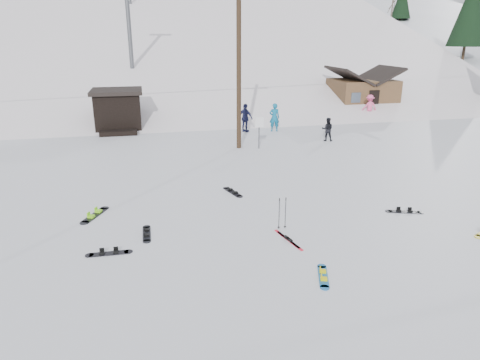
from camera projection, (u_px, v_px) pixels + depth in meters
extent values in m
plane|color=silver|center=(279.00, 277.00, 11.62)|extent=(200.00, 200.00, 0.00)
cube|color=white|center=(169.00, 159.00, 66.29)|extent=(60.00, 85.24, 65.97)
cube|color=silver|center=(407.00, 148.00, 69.26)|extent=(45.66, 93.98, 54.59)
cylinder|color=#3A2819|center=(239.00, 68.00, 23.53)|extent=(0.26, 0.26, 9.00)
cylinder|color=#595B60|center=(259.00, 133.00, 24.54)|extent=(0.07, 0.07, 1.80)
cube|color=white|center=(259.00, 122.00, 24.30)|extent=(0.50, 0.04, 0.60)
cube|color=black|center=(118.00, 111.00, 29.58)|extent=(3.00, 3.00, 2.50)
cube|color=black|center=(117.00, 91.00, 29.14)|extent=(3.40, 3.40, 0.25)
cube|color=black|center=(119.00, 132.00, 28.27)|extent=(2.40, 1.20, 0.30)
cylinder|color=#595B60|center=(129.00, 23.00, 36.18)|extent=(0.36, 0.36, 8.00)
cube|color=brown|center=(362.00, 96.00, 36.49)|extent=(5.00, 4.00, 2.70)
cube|color=black|center=(349.00, 76.00, 35.66)|extent=(2.69, 4.40, 1.43)
cube|color=black|center=(378.00, 75.00, 36.22)|extent=(2.69, 4.40, 1.43)
cube|color=black|center=(374.00, 102.00, 34.70)|extent=(0.90, 0.06, 1.90)
cube|color=#1B6CB2|center=(323.00, 276.00, 11.60)|extent=(0.59, 1.11, 0.02)
cylinder|color=#1B6CB2|center=(322.00, 266.00, 12.11)|extent=(0.25, 0.25, 0.02)
cylinder|color=#1B6CB2|center=(325.00, 288.00, 11.09)|extent=(0.25, 0.25, 0.02)
cube|color=yellow|center=(323.00, 271.00, 11.77)|extent=(0.21, 0.19, 0.07)
cube|color=yellow|center=(324.00, 279.00, 11.40)|extent=(0.21, 0.19, 0.07)
cube|color=red|center=(290.00, 241.00, 13.62)|extent=(0.42, 1.45, 0.02)
cube|color=black|center=(290.00, 240.00, 13.61)|extent=(0.13, 0.27, 0.07)
cube|color=red|center=(287.00, 239.00, 13.75)|extent=(0.42, 1.45, 0.02)
cube|color=black|center=(287.00, 238.00, 13.74)|extent=(0.13, 0.27, 0.07)
cylinder|color=black|center=(279.00, 214.00, 14.33)|extent=(0.02, 0.02, 1.08)
cylinder|color=black|center=(279.00, 227.00, 14.49)|extent=(0.08, 0.08, 0.01)
cylinder|color=black|center=(280.00, 200.00, 14.17)|extent=(0.03, 0.03, 0.10)
cylinder|color=black|center=(285.00, 213.00, 14.38)|extent=(0.02, 0.02, 1.08)
cylinder|color=black|center=(285.00, 227.00, 14.54)|extent=(0.08, 0.08, 0.01)
cylinder|color=black|center=(286.00, 199.00, 14.21)|extent=(0.03, 0.03, 0.10)
cube|color=black|center=(109.00, 253.00, 12.82)|extent=(1.13, 0.28, 0.02)
cylinder|color=black|center=(128.00, 252.00, 12.93)|extent=(0.26, 0.26, 0.02)
cylinder|color=black|center=(89.00, 255.00, 12.72)|extent=(0.26, 0.26, 0.02)
cube|color=black|center=(116.00, 251.00, 12.85)|extent=(0.14, 0.19, 0.07)
cube|color=black|center=(102.00, 253.00, 12.77)|extent=(0.14, 0.19, 0.07)
cube|color=black|center=(147.00, 234.00, 14.09)|extent=(0.26, 1.12, 0.02)
cylinder|color=black|center=(147.00, 227.00, 14.61)|extent=(0.26, 0.26, 0.02)
cylinder|color=black|center=(147.00, 241.00, 13.58)|extent=(0.26, 0.26, 0.02)
cube|color=black|center=(147.00, 230.00, 14.27)|extent=(0.18, 0.14, 0.07)
cube|color=black|center=(147.00, 235.00, 13.89)|extent=(0.18, 0.14, 0.07)
cube|color=black|center=(95.00, 215.00, 15.56)|extent=(0.88, 1.37, 0.03)
cylinder|color=black|center=(105.00, 208.00, 16.19)|extent=(0.31, 0.31, 0.03)
cylinder|color=black|center=(84.00, 223.00, 14.92)|extent=(0.31, 0.31, 0.03)
cube|color=#89F11C|center=(98.00, 211.00, 15.76)|extent=(0.28, 0.25, 0.09)
cube|color=#89F11C|center=(91.00, 216.00, 15.31)|extent=(0.28, 0.25, 0.09)
cube|color=black|center=(404.00, 212.00, 15.85)|extent=(1.15, 0.60, 0.02)
cylinder|color=black|center=(420.00, 212.00, 15.80)|extent=(0.26, 0.26, 0.02)
cylinder|color=black|center=(389.00, 211.00, 15.91)|extent=(0.26, 0.26, 0.02)
cube|color=black|center=(410.00, 211.00, 15.82)|extent=(0.19, 0.22, 0.07)
cube|color=black|center=(399.00, 210.00, 15.86)|extent=(0.19, 0.22, 0.07)
cylinder|color=yellow|center=(479.00, 237.00, 13.88)|extent=(0.30, 0.30, 0.03)
cube|color=black|center=(233.00, 192.00, 17.84)|extent=(0.60, 1.19, 0.02)
cylinder|color=black|center=(226.00, 188.00, 18.32)|extent=(0.27, 0.27, 0.02)
cylinder|color=black|center=(240.00, 197.00, 17.36)|extent=(0.27, 0.27, 0.02)
cube|color=black|center=(230.00, 190.00, 18.00)|extent=(0.22, 0.19, 0.08)
cube|color=black|center=(235.00, 193.00, 17.65)|extent=(0.22, 0.19, 0.08)
imported|color=#0E658D|center=(274.00, 117.00, 28.98)|extent=(0.76, 0.56, 1.91)
imported|color=black|center=(327.00, 129.00, 26.40)|extent=(0.86, 0.77, 1.45)
imported|color=#F3558D|center=(369.00, 107.00, 33.63)|extent=(1.20, 0.70, 1.84)
imported|color=#1B1E45|center=(245.00, 118.00, 28.77)|extent=(1.09, 1.15, 1.91)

